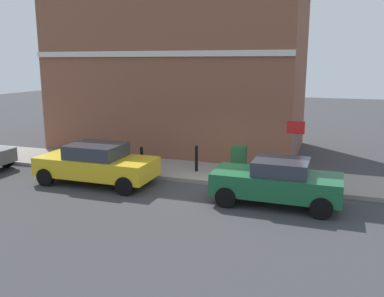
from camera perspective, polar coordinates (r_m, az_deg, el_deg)
name	(u,v)px	position (r m, az deg, el deg)	size (l,w,h in m)	color
ground	(221,191)	(14.21, 4.07, -5.94)	(80.00, 80.00, 0.00)	#38383A
sidewalk	(99,163)	(18.19, -12.87, -1.95)	(2.69, 30.00, 0.15)	gray
corner_building	(181,71)	(20.91, -1.61, 10.84)	(6.67, 11.87, 7.88)	brown
car_green	(277,181)	(12.92, 11.84, -4.55)	(1.82, 3.92, 1.45)	#195933
car_yellow	(97,163)	(15.20, -13.22, -2.04)	(1.93, 4.32, 1.48)	gold
utility_cabinet	(239,162)	(15.44, 6.54, -1.89)	(0.46, 0.61, 1.15)	#1E4C28
bollard_near_cabinet	(196,157)	(15.97, 0.62, -1.26)	(0.14, 0.14, 1.04)	black
bollard_far_kerb	(142,159)	(15.87, -7.05, -1.44)	(0.14, 0.14, 1.04)	black
street_sign	(295,143)	(14.35, 14.22, 0.76)	(0.08, 0.60, 2.30)	#59595B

